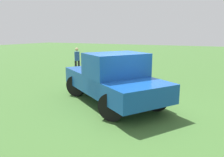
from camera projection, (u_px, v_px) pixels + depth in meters
The scene contains 3 objects.
ground_plane at pixel (127, 108), 7.34m from camera, with size 80.00×80.00×0.00m, color #3D662D.
pickup_truck at pixel (114, 77), 7.63m from camera, with size 4.90×4.20×1.84m.
person_bystander at pixel (77, 59), 13.79m from camera, with size 0.43×0.43×1.60m.
Camera 1 is at (2.61, -6.48, 2.50)m, focal length 34.36 mm.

